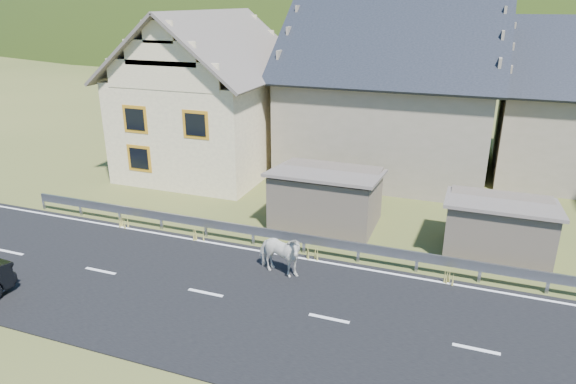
% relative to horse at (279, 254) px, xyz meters
% --- Properties ---
extents(ground, '(160.00, 160.00, 0.00)m').
position_rel_horse_xyz_m(ground, '(2.25, -1.87, -0.79)').
color(ground, '#33421B').
rests_on(ground, ground).
extents(road, '(60.00, 7.00, 0.04)m').
position_rel_horse_xyz_m(road, '(2.25, -1.87, -0.77)').
color(road, black).
rests_on(road, ground).
extents(lane_markings, '(60.00, 6.60, 0.01)m').
position_rel_horse_xyz_m(lane_markings, '(2.25, -1.87, -0.75)').
color(lane_markings, silver).
rests_on(lane_markings, road).
extents(guardrail, '(28.10, 0.09, 0.75)m').
position_rel_horse_xyz_m(guardrail, '(2.25, 1.81, -0.23)').
color(guardrail, '#93969B').
rests_on(guardrail, ground).
extents(shed_left, '(4.30, 3.30, 2.40)m').
position_rel_horse_xyz_m(shed_left, '(0.25, 4.63, 0.31)').
color(shed_left, '#6E6051').
rests_on(shed_left, ground).
extents(shed_right, '(3.80, 2.90, 2.20)m').
position_rel_horse_xyz_m(shed_right, '(6.75, 4.13, 0.21)').
color(shed_right, '#6E6051').
rests_on(shed_right, ground).
extents(house_cream, '(7.80, 9.80, 8.30)m').
position_rel_horse_xyz_m(house_cream, '(-7.75, 10.13, 3.56)').
color(house_cream, '#FCE7B4').
rests_on(house_cream, ground).
extents(house_stone_a, '(10.80, 9.80, 8.90)m').
position_rel_horse_xyz_m(house_stone_a, '(1.25, 13.13, 3.84)').
color(house_stone_a, gray).
rests_on(house_stone_a, ground).
extents(mountain, '(440.00, 280.00, 260.00)m').
position_rel_horse_xyz_m(mountain, '(7.25, 178.13, -20.79)').
color(mountain, '#203810').
rests_on(mountain, ground).
extents(conifer_patch, '(76.00, 50.00, 28.00)m').
position_rel_horse_xyz_m(conifer_patch, '(-52.75, 108.13, 5.21)').
color(conifer_patch, black).
rests_on(conifer_patch, ground).
extents(horse, '(1.15, 1.91, 1.51)m').
position_rel_horse_xyz_m(horse, '(0.00, 0.00, 0.00)').
color(horse, silver).
rests_on(horse, road).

